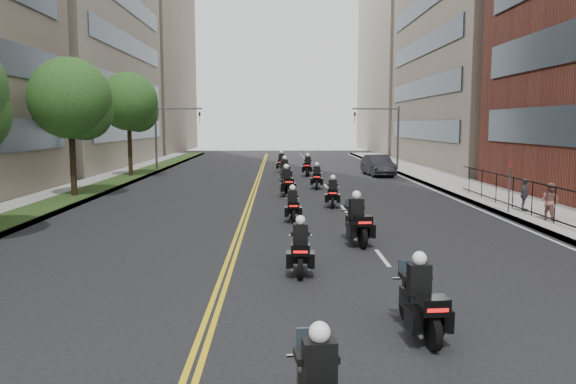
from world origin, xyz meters
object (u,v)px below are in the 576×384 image
motorcycle_8 (285,171)px  motorcycle_4 (293,207)px  motorcycle_2 (300,251)px  motorcycle_9 (308,167)px  motorcycle_1 (421,303)px  motorcycle_5 (333,194)px  parked_sedan (378,165)px  pedestrian_c (524,195)px  motorcycle_10 (281,163)px  motorcycle_6 (287,183)px  pedestrian_b (550,201)px  motorcycle_3 (357,223)px  motorcycle_7 (317,178)px

motorcycle_8 → motorcycle_4: bearing=-96.5°
motorcycle_2 → motorcycle_4: bearing=92.1°
motorcycle_4 → motorcycle_9: size_ratio=0.86×
motorcycle_1 → motorcycle_5: size_ratio=1.04×
motorcycle_1 → motorcycle_2: bearing=110.0°
parked_sedan → pedestrian_c: bearing=-85.4°
motorcycle_10 → parked_sedan: bearing=-22.3°
motorcycle_4 → motorcycle_6: motorcycle_6 is taller
motorcycle_1 → motorcycle_5: (-0.01, 17.11, -0.03)m
motorcycle_9 → motorcycle_8: bearing=-108.6°
motorcycle_4 → motorcycle_10: 24.45m
motorcycle_1 → motorcycle_2: (-2.13, 4.69, -0.02)m
pedestrian_b → motorcycle_1: bearing=115.0°
motorcycle_4 → pedestrian_b: 10.62m
motorcycle_8 → pedestrian_c: motorcycle_8 is taller
parked_sedan → motorcycle_3: bearing=-106.5°
motorcycle_3 → motorcycle_9: (-0.33, 25.37, -0.01)m
parked_sedan → motorcycle_1: bearing=-103.6°
motorcycle_7 → pedestrian_b: 15.47m
motorcycle_2 → motorcycle_9: bearing=88.8°
motorcycle_2 → pedestrian_c: size_ratio=1.46×
motorcycle_7 → motorcycle_10: 12.69m
motorcycle_4 → parked_sedan: size_ratio=0.42×
motorcycle_2 → motorcycle_3: 4.32m
motorcycle_5 → parked_sedan: bearing=78.7°
motorcycle_1 → pedestrian_c: size_ratio=1.51×
motorcycle_3 → parked_sedan: bearing=72.2°
motorcycle_1 → motorcycle_4: 13.21m
motorcycle_5 → motorcycle_10: (-2.39, 20.37, 0.10)m
motorcycle_1 → pedestrian_c: motorcycle_1 is taller
motorcycle_9 → motorcycle_7: bearing=-83.2°
motorcycle_9 → motorcycle_5: bearing=-82.7°
motorcycle_7 → motorcycle_8: 5.19m
motorcycle_5 → motorcycle_7: 7.86m
motorcycle_10 → pedestrian_b: bearing=-64.3°
motorcycle_10 → motorcycle_4: bearing=-86.9°
motorcycle_9 → pedestrian_b: size_ratio=1.56×
motorcycle_3 → motorcycle_7: size_ratio=1.09×
motorcycle_5 → pedestrian_b: pedestrian_b is taller
motorcycle_5 → pedestrian_c: pedestrian_c is taller
motorcycle_4 → motorcycle_10: motorcycle_10 is taller
motorcycle_7 → motorcycle_9: bearing=94.7°
pedestrian_b → motorcycle_4: bearing=55.2°
motorcycle_3 → motorcycle_6: 13.05m
motorcycle_6 → motorcycle_8: 8.46m
motorcycle_2 → motorcycle_9: motorcycle_9 is taller
motorcycle_1 → motorcycle_5: bearing=85.6°
pedestrian_b → motorcycle_8: bearing=1.1°
motorcycle_2 → motorcycle_5: 12.61m
motorcycle_1 → motorcycle_4: size_ratio=1.07×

